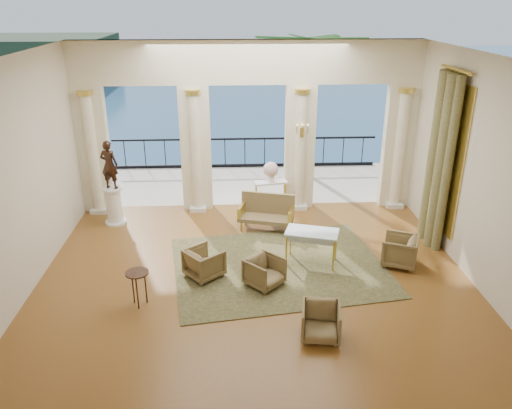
{
  "coord_description": "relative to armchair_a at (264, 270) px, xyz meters",
  "views": [
    {
      "loc": [
        -0.4,
        -9.14,
        5.48
      ],
      "look_at": [
        0.06,
        0.6,
        1.41
      ],
      "focal_mm": 35.0,
      "sensor_mm": 36.0,
      "label": 1
    }
  ],
  "objects": [
    {
      "name": "window_frame",
      "position": [
        4.28,
        1.83,
        1.76
      ],
      "size": [
        0.04,
        1.6,
        3.4
      ],
      "primitive_type": "cube",
      "color": "gold",
      "rests_on": "room_walls"
    },
    {
      "name": "armchair_c",
      "position": [
        3.02,
        0.72,
        0.03
      ],
      "size": [
        0.91,
        0.93,
        0.74
      ],
      "primitive_type": "imported",
      "rotation": [
        0.0,
        0.0,
        -1.98
      ],
      "color": "#41331E",
      "rests_on": "ground"
    },
    {
      "name": "armchair_d",
      "position": [
        -1.24,
        0.41,
        0.01
      ],
      "size": [
        0.92,
        0.93,
        0.7
      ],
      "primitive_type": "imported",
      "rotation": [
        0.0,
        0.0,
        2.27
      ],
      "color": "#41331E",
      "rests_on": "ground"
    },
    {
      "name": "armchair_a",
      "position": [
        0.0,
        0.0,
        0.0
      ],
      "size": [
        0.9,
        0.9,
        0.68
      ],
      "primitive_type": "imported",
      "rotation": [
        0.0,
        0.0,
        0.78
      ],
      "color": "#41331E",
      "rests_on": "ground"
    },
    {
      "name": "curtain",
      "position": [
        4.09,
        1.83,
        1.68
      ],
      "size": [
        0.33,
        1.4,
        4.09
      ],
      "color": "brown",
      "rests_on": "ground"
    },
    {
      "name": "armchair_b",
      "position": [
        0.86,
        -1.73,
        0.0
      ],
      "size": [
        0.75,
        0.71,
        0.68
      ],
      "primitive_type": "imported",
      "rotation": [
        0.0,
        0.0,
        -0.15
      ],
      "color": "#41331E",
      "rests_on": "ground"
    },
    {
      "name": "headland",
      "position": [
        -30.19,
        70.33,
        -3.34
      ],
      "size": [
        22.0,
        18.0,
        6.0
      ],
      "primitive_type": "cube",
      "color": "black",
      "rests_on": "sea"
    },
    {
      "name": "room_walls",
      "position": [
        -0.19,
        -0.79,
        2.54
      ],
      "size": [
        9.0,
        9.0,
        9.0
      ],
      "color": "beige",
      "rests_on": "ground"
    },
    {
      "name": "statue",
      "position": [
        -3.69,
        3.2,
        1.27
      ],
      "size": [
        0.51,
        0.4,
        1.24
      ],
      "primitive_type": "imported",
      "rotation": [
        0.0,
        0.0,
        2.88
      ],
      "color": "black",
      "rests_on": "pedestal"
    },
    {
      "name": "wall_sconce",
      "position": [
        1.21,
        3.84,
        1.89
      ],
      "size": [
        0.3,
        0.11,
        0.33
      ],
      "color": "gold",
      "rests_on": "arcade"
    },
    {
      "name": "game_table",
      "position": [
        1.09,
        0.88,
        0.35
      ],
      "size": [
        1.25,
        0.91,
        0.77
      ],
      "rotation": [
        0.0,
        0.0,
        -0.29
      ],
      "color": "#90A6B8",
      "rests_on": "ground"
    },
    {
      "name": "rug",
      "position": [
        0.37,
        0.74,
        -0.33
      ],
      "size": [
        4.99,
        4.14,
        0.02
      ],
      "primitive_type": "cube",
      "rotation": [
        0.0,
        0.0,
        0.15
      ],
      "color": "#2A3317",
      "rests_on": "ground"
    },
    {
      "name": "terrace",
      "position": [
        -0.19,
        6.13,
        -0.39
      ],
      "size": [
        10.0,
        3.6,
        0.1
      ],
      "primitive_type": "cube",
      "color": "#BBAF9F",
      "rests_on": "ground"
    },
    {
      "name": "floor",
      "position": [
        -0.19,
        0.33,
        -0.34
      ],
      "size": [
        9.0,
        9.0,
        0.0
      ],
      "primitive_type": "plane",
      "color": "#492C11",
      "rests_on": "ground"
    },
    {
      "name": "palm_tree",
      "position": [
        1.81,
        6.93,
        3.75
      ],
      "size": [
        2.0,
        2.0,
        4.5
      ],
      "color": "#4C3823",
      "rests_on": "terrace"
    },
    {
      "name": "arcade",
      "position": [
        -0.19,
        4.15,
        2.24
      ],
      "size": [
        9.0,
        0.56,
        4.5
      ],
      "color": "beige",
      "rests_on": "ground"
    },
    {
      "name": "pedestal",
      "position": [
        -3.69,
        3.2,
        0.14
      ],
      "size": [
        0.54,
        0.54,
        0.99
      ],
      "color": "silver",
      "rests_on": "ground"
    },
    {
      "name": "urn",
      "position": [
        0.41,
        3.88,
        0.82
      ],
      "size": [
        0.41,
        0.41,
        0.54
      ],
      "color": "white",
      "rests_on": "console_table"
    },
    {
      "name": "console_table",
      "position": [
        0.41,
        3.88,
        0.36
      ],
      "size": [
        0.94,
        0.51,
        0.85
      ],
      "rotation": [
        0.0,
        0.0,
        0.19
      ],
      "color": "silver",
      "rests_on": "ground"
    },
    {
      "name": "balustrade",
      "position": [
        -0.19,
        7.73,
        0.07
      ],
      "size": [
        9.0,
        0.06,
        1.03
      ],
      "color": "black",
      "rests_on": "terrace"
    },
    {
      "name": "settee",
      "position": [
        0.23,
        2.72,
        0.11
      ],
      "size": [
        1.47,
        0.92,
        0.9
      ],
      "rotation": [
        0.0,
        0.0,
        -0.27
      ],
      "color": "#41331E",
      "rests_on": "ground"
    },
    {
      "name": "side_table",
      "position": [
        -2.44,
        -0.59,
        0.27
      ],
      "size": [
        0.44,
        0.44,
        0.71
      ],
      "color": "black",
      "rests_on": "ground"
    },
    {
      "name": "sea",
      "position": [
        -0.19,
        60.33,
        -6.34
      ],
      "size": [
        160.0,
        160.0,
        0.0
      ],
      "primitive_type": "plane",
      "color": "#1D5184",
      "rests_on": "ground"
    }
  ]
}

